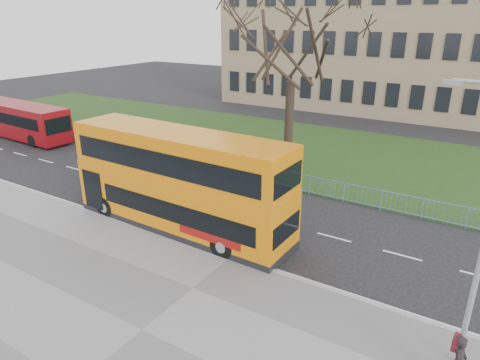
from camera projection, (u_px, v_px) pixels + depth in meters
name	position (u px, v px, depth m)	size (l,w,h in m)	color
ground	(250.00, 243.00, 18.99)	(120.00, 120.00, 0.00)	black
pavement	(142.00, 331.00, 13.60)	(80.00, 10.50, 0.12)	slate
kerb	(231.00, 258.00, 17.73)	(80.00, 0.20, 0.14)	#939396
grass_verge	(352.00, 158.00, 30.33)	(80.00, 15.40, 0.08)	#1E3613
guard_railing	(309.00, 185.00, 24.03)	(40.00, 0.12, 1.10)	#7095C8
bare_tree	(291.00, 64.00, 25.99)	(9.33, 9.33, 13.33)	black
civic_building	(373.00, 40.00, 46.73)	(30.00, 15.00, 14.00)	#90785B
yellow_bus	(179.00, 179.00, 19.51)	(11.10, 2.93, 4.62)	orange
red_bus	(19.00, 120.00, 35.08)	(10.78, 2.87, 2.82)	maroon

